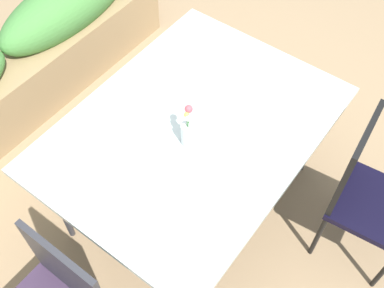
{
  "coord_description": "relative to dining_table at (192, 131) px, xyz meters",
  "views": [
    {
      "loc": [
        -1.33,
        -0.97,
        2.76
      ],
      "look_at": [
        -0.08,
        -0.03,
        0.63
      ],
      "focal_mm": 44.11,
      "sensor_mm": 36.0,
      "label": 1
    }
  ],
  "objects": [
    {
      "name": "ground_plane",
      "position": [
        0.08,
        0.03,
        -0.74
      ],
      "size": [
        12.0,
        12.0,
        0.0
      ],
      "primitive_type": "plane",
      "color": "#9E7F5B"
    },
    {
      "name": "dining_table",
      "position": [
        0.0,
        0.0,
        0.0
      ],
      "size": [
        1.59,
        1.19,
        0.78
      ],
      "color": "silver",
      "rests_on": "ground"
    },
    {
      "name": "chair_near_right",
      "position": [
        0.35,
        -0.9,
        -0.17
      ],
      "size": [
        0.48,
        0.48,
        1.03
      ],
      "rotation": [
        0.0,
        0.0,
        3.24
      ],
      "color": "black",
      "rests_on": "ground"
    },
    {
      "name": "flower_vase",
      "position": [
        -0.1,
        -0.05,
        0.14
      ],
      "size": [
        0.07,
        0.07,
        0.27
      ],
      "color": "silver",
      "rests_on": "dining_table"
    },
    {
      "name": "planter_box",
      "position": [
        -0.11,
        1.51,
        -0.37
      ],
      "size": [
        2.7,
        0.47,
        0.78
      ],
      "color": "#9E7F56",
      "rests_on": "ground"
    }
  ]
}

